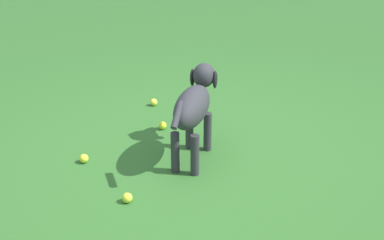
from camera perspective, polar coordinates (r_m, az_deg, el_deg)
The scene contains 6 objects.
ground at distance 3.71m, azimuth 0.40°, elevation -4.52°, with size 14.00×14.00×0.00m, color #2D6026.
dog at distance 3.56m, azimuth 0.23°, elevation 1.71°, with size 0.66×0.74×0.63m.
tennis_ball_0 at distance 4.14m, azimuth -3.36°, elevation -0.63°, with size 0.07×0.07×0.07m, color #CDE42B.
tennis_ball_1 at distance 4.58m, azimuth -4.36°, elevation 2.02°, with size 0.07×0.07×0.07m, color #D7DD3E.
tennis_ball_2 at distance 3.74m, azimuth -12.15°, elevation -4.29°, with size 0.07×0.07×0.07m, color #CFDA33.
tennis_ball_3 at distance 3.26m, azimuth -7.35°, elevation -8.74°, with size 0.07×0.07×0.07m, color #CBE034.
Camera 1 is at (-1.42, -2.87, 1.86)m, focal length 47.07 mm.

